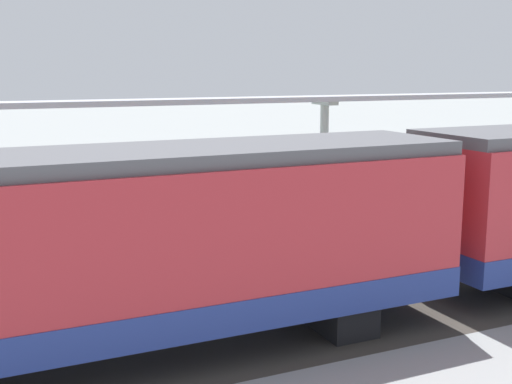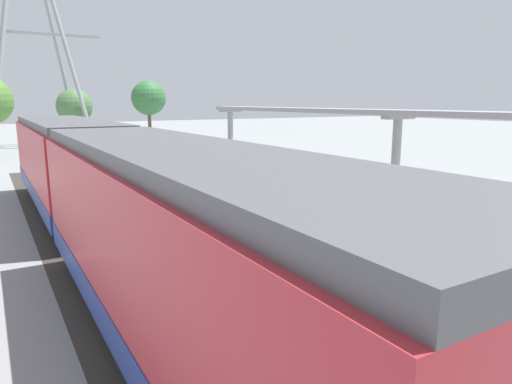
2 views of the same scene
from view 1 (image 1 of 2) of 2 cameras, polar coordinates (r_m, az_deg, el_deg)
name	(u,v)px [view 1 (image 1 of 2)]	position (r m, az deg, el deg)	size (l,w,h in m)	color
ground_plane	(382,234)	(19.71, 10.73, -3.59)	(176.00, 176.00, 0.00)	gray
tactile_edge_strip	(461,264)	(17.22, 17.17, -5.93)	(0.54, 28.69, 0.01)	yellow
train_far_carriage	(140,250)	(11.05, -9.90, -4.93)	(2.65, 11.17, 3.48)	#B42A32
canopy_pillar_second	(324,157)	(21.87, 5.84, 2.97)	(1.10, 0.44, 3.73)	slate
canopy_beam	(326,98)	(21.73, 6.04, 8.00)	(1.20, 23.14, 0.16)	#A8AAB2
bench_near_end	(168,223)	(19.01, -7.55, -2.64)	(1.51, 0.46, 0.86)	#388266
bench_mid_platform	(479,194)	(24.40, 18.63, -0.19)	(1.51, 0.48, 0.86)	gold
passenger_by_the_benches	(442,181)	(23.57, 15.67, 0.94)	(0.50, 0.35, 1.57)	#55624F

